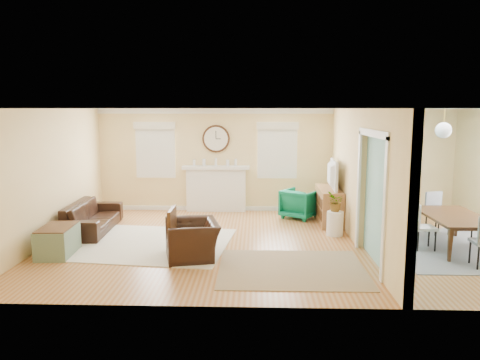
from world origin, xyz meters
The scene contains 25 objects.
floor centered at (0.00, 0.00, 0.00)m, with size 9.00×9.00×0.00m, color #A25C25.
wall_back centered at (0.00, 3.00, 1.30)m, with size 9.00×0.02×2.60m, color #E6C27E.
wall_front centered at (0.00, -3.00, 1.30)m, with size 9.00×0.02×2.60m, color #E6C27E.
wall_left centered at (-4.50, 0.00, 1.30)m, with size 0.02×6.00×2.60m, color #E6C27E.
ceiling centered at (0.00, 0.00, 2.60)m, with size 9.00×6.00×0.02m, color white.
partition centered at (1.51, 0.28, 1.36)m, with size 0.17×6.00×2.60m.
fireplace centered at (-1.50, 2.88, 0.60)m, with size 1.70×0.30×1.17m.
wall_clock centered at (-1.50, 2.97, 1.85)m, with size 0.70×0.07×0.70m.
window_left centered at (-3.05, 2.95, 1.66)m, with size 1.05×0.13×1.42m.
window_right centered at (0.05, 2.95, 1.66)m, with size 1.05×0.13×1.42m.
pendant centered at (3.00, 0.00, 2.20)m, with size 0.30×0.30×0.55m.
rug_cream centered at (-2.52, -0.13, 0.01)m, with size 2.97×2.58×0.02m, color beige.
rug_jute centered at (0.11, -1.48, 0.01)m, with size 2.37×1.94×0.01m, color #957C5C.
rug_grey centered at (3.26, -0.22, 0.01)m, with size 2.38×2.97×0.01m, color slate.
sofa centered at (-4.00, 0.82, 0.31)m, with size 2.12×0.83×0.62m, color black.
eames_chair centered at (-1.59, -0.95, 0.33)m, with size 1.01×0.88×0.66m, color black.
green_chair centered at (0.57, 2.17, 0.35)m, with size 0.75×0.77×0.70m, color #126453.
trunk centered at (-4.03, -0.87, 0.26)m, with size 0.61×0.94×0.52m.
credenza centered at (1.19, 1.72, 0.40)m, with size 0.48×1.42×0.80m.
tv centered at (1.17, 1.72, 1.13)m, with size 1.13×0.15×0.65m, color black.
garden_stool centered at (1.16, 0.63, 0.25)m, with size 0.34×0.34×0.50m, color white.
potted_plant centered at (1.16, 0.63, 0.71)m, with size 0.37×0.32×0.41m, color #337F33.
dining_table centered at (3.26, -0.22, 0.32)m, with size 1.81×1.01×0.64m, color #492B15.
dining_chair_n centered at (3.32, 0.82, 0.51)m, with size 0.48×0.48×0.87m.
dining_chair_w centered at (2.64, -0.31, 0.51)m, with size 0.39×0.39×0.88m.
Camera 1 is at (-0.48, -8.85, 2.59)m, focal length 35.00 mm.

